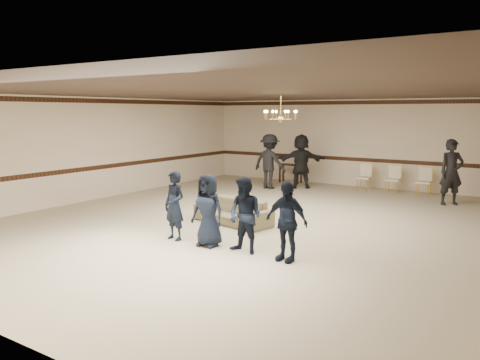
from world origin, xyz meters
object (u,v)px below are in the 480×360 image
object	(u,v)px
settee	(233,212)
banquet_chair_left	(364,177)
adult_left	(270,162)
banquet_chair_mid	(393,180)
boy_b	(208,210)
adult_mid	(301,161)
console_table	(290,173)
boy_c	(245,216)
banquet_chair_right	(424,182)
adult_right	(451,172)
boy_a	(175,206)
boy_d	(286,221)
chandelier	(281,107)

from	to	relation	value
settee	banquet_chair_left	size ratio (longest dim) A/B	2.24
adult_left	banquet_chair_mid	world-z (taller)	adult_left
boy_b	adult_mid	distance (m)	8.04
banquet_chair_mid	console_table	world-z (taller)	banquet_chair_mid
boy_c	console_table	distance (m)	9.50
settee	banquet_chair_right	xyz separation A→B (m)	(3.06, 6.69, 0.16)
adult_left	adult_mid	distance (m)	1.14
banquet_chair_right	adult_right	bearing A→B (deg)	-50.27
boy_c	adult_left	distance (m)	7.97
adult_left	banquet_chair_left	size ratio (longest dim) A/B	2.12
boy_a	boy_d	size ratio (longest dim) A/B	1.00
banquet_chair_right	console_table	size ratio (longest dim) A/B	1.06
boy_d	adult_mid	distance (m)	8.61
boy_b	adult_left	distance (m)	7.62
adult_left	console_table	size ratio (longest dim) A/B	2.24
adult_left	banquet_chair_right	size ratio (longest dim) A/B	2.12
boy_c	banquet_chair_mid	world-z (taller)	boy_c
banquet_chair_left	banquet_chair_mid	bearing A→B (deg)	-1.66
adult_left	boy_a	bearing A→B (deg)	108.34
boy_a	settee	distance (m)	1.99
boy_a	boy_b	distance (m)	0.90
boy_c	banquet_chair_right	world-z (taller)	boy_c
console_table	adult_right	bearing A→B (deg)	-13.07
boy_b	settee	distance (m)	2.09
adult_left	console_table	world-z (taller)	adult_left
banquet_chair_mid	banquet_chair_right	bearing A→B (deg)	-2.94
console_table	banquet_chair_mid	bearing A→B (deg)	-3.13
boy_d	banquet_chair_left	size ratio (longest dim) A/B	1.62
boy_d	banquet_chair_mid	xyz separation A→B (m)	(-0.42, 8.62, -0.28)
boy_a	adult_right	xyz separation A→B (m)	(4.28, 7.45, 0.23)
adult_mid	adult_right	world-z (taller)	same
banquet_chair_left	adult_mid	bearing A→B (deg)	-161.59
boy_c	console_table	world-z (taller)	boy_c
adult_left	adult_right	size ratio (longest dim) A/B	1.00
boy_c	adult_mid	bearing A→B (deg)	113.78
banquet_chair_right	banquet_chair_mid	bearing A→B (deg)	178.91
chandelier	boy_c	distance (m)	4.16
chandelier	banquet_chair_right	size ratio (longest dim) A/B	1.02
settee	console_table	size ratio (longest dim) A/B	2.36
boy_d	banquet_chair_left	bearing A→B (deg)	105.18
boy_c	console_table	xyz separation A→B (m)	(-3.52, 8.82, -0.38)
adult_left	adult_mid	size ratio (longest dim) A/B	1.00
boy_b	banquet_chair_mid	size ratio (longest dim) A/B	1.62
settee	adult_mid	bearing A→B (deg)	111.21
adult_right	banquet_chair_left	distance (m)	3.26
boy_d	adult_right	size ratio (longest dim) A/B	0.76
banquet_chair_left	adult_left	bearing A→B (deg)	-155.59
adult_left	adult_right	xyz separation A→B (m)	(6.00, 0.30, 0.00)
chandelier	boy_c	xyz separation A→B (m)	(1.08, -3.41, -2.13)
adult_mid	banquet_chair_right	xyz separation A→B (m)	(4.09, 0.76, -0.52)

